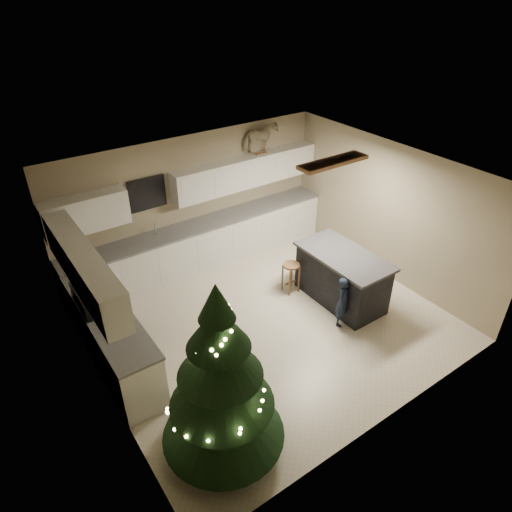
# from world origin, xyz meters

# --- Properties ---
(ground_plane) EXTENTS (5.50, 5.50, 0.00)m
(ground_plane) POSITION_xyz_m (0.00, 0.00, 0.00)
(ground_plane) COLOR beige
(room_shell) EXTENTS (5.52, 5.02, 2.61)m
(room_shell) POSITION_xyz_m (0.02, 0.00, 1.75)
(room_shell) COLOR gray
(room_shell) RESTS_ON ground_plane
(cabinetry) EXTENTS (5.50, 3.20, 2.00)m
(cabinetry) POSITION_xyz_m (-0.91, 1.65, 0.76)
(cabinetry) COLOR silver
(cabinetry) RESTS_ON ground_plane
(island) EXTENTS (0.90, 1.70, 0.95)m
(island) POSITION_xyz_m (1.45, -0.23, 0.48)
(island) COLOR black
(island) RESTS_ON ground_plane
(bar_stool) EXTENTS (0.31, 0.31, 0.59)m
(bar_stool) POSITION_xyz_m (0.88, 0.49, 0.44)
(bar_stool) COLOR brown
(bar_stool) RESTS_ON ground_plane
(christmas_tree) EXTENTS (1.57, 1.52, 2.51)m
(christmas_tree) POSITION_xyz_m (-1.85, -1.60, 1.03)
(christmas_tree) COLOR #3F2816
(christmas_tree) RESTS_ON ground_plane
(toddler) EXTENTS (0.40, 0.34, 0.92)m
(toddler) POSITION_xyz_m (1.00, -0.74, 0.46)
(toddler) COLOR black
(toddler) RESTS_ON ground_plane
(rocking_horse) EXTENTS (0.71, 0.36, 0.60)m
(rocking_horse) POSITION_xyz_m (1.49, 2.33, 2.31)
(rocking_horse) COLOR brown
(rocking_horse) RESTS_ON cabinetry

